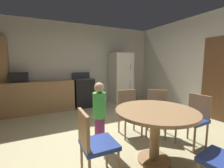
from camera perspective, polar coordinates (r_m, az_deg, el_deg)
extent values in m
plane|color=tan|center=(3.02, 3.98, -19.83)|extent=(14.00, 14.00, 0.00)
cube|color=beige|center=(5.38, -11.58, 7.01)|extent=(5.58, 0.12, 2.70)
cube|color=beige|center=(4.76, 32.26, 5.94)|extent=(0.12, 5.39, 2.70)
cube|color=#9E754C|center=(4.90, -26.62, -4.30)|extent=(2.10, 0.60, 0.90)
cube|color=#9E754C|center=(5.08, -36.39, 2.26)|extent=(0.44, 0.36, 2.10)
cube|color=black|center=(5.07, -10.62, -3.23)|extent=(0.60, 0.60, 0.90)
cube|color=#38383D|center=(5.01, -10.75, 1.95)|extent=(0.60, 0.60, 0.02)
cube|color=#38383D|center=(5.27, -11.58, 3.30)|extent=(0.60, 0.04, 0.18)
cube|color=silver|center=(5.48, 3.35, 2.25)|extent=(0.68, 0.66, 1.76)
cylinder|color=#B2B2B7|center=(5.26, 6.93, 6.34)|extent=(0.02, 0.02, 0.22)
cylinder|color=#B2B2B7|center=(5.32, 6.81, -0.68)|extent=(0.02, 0.02, 0.30)
cube|color=black|center=(4.84, -31.40, 2.21)|extent=(0.44, 0.32, 0.26)
cube|color=brown|center=(4.50, 35.28, 1.46)|extent=(0.05, 0.84, 2.04)
cylinder|color=#9E754C|center=(2.54, 15.38, -25.49)|extent=(0.47, 0.47, 0.03)
cylinder|color=#9E754C|center=(2.37, 15.69, -18.48)|extent=(0.14, 0.14, 0.72)
cylinder|color=#9E754C|center=(2.24, 16.05, -9.69)|extent=(1.13, 1.13, 0.04)
cylinder|color=#9E754C|center=(2.29, 33.19, -24.67)|extent=(0.03, 0.03, 0.43)
cylinder|color=#9E754C|center=(2.83, 28.42, -17.96)|extent=(0.03, 0.03, 0.43)
cylinder|color=#9E754C|center=(3.00, 22.73, -16.10)|extent=(0.03, 0.03, 0.43)
cylinder|color=#9E754C|center=(3.10, 31.93, -15.91)|extent=(0.03, 0.03, 0.43)
cylinder|color=#9E754C|center=(3.26, 26.54, -14.40)|extent=(0.03, 0.03, 0.43)
cube|color=navy|center=(2.96, 27.69, -11.87)|extent=(0.42, 0.42, 0.05)
cube|color=#9E754C|center=(3.05, 29.81, -7.33)|extent=(0.06, 0.38, 0.42)
cylinder|color=#9E754C|center=(2.25, -2.04, -23.97)|extent=(0.03, 0.03, 0.43)
cylinder|color=#9E754C|center=(2.00, 2.36, -28.61)|extent=(0.03, 0.03, 0.43)
cylinder|color=#9E754C|center=(2.16, -11.27, -25.60)|extent=(0.03, 0.03, 0.43)
cube|color=navy|center=(1.94, -4.90, -21.50)|extent=(0.41, 0.41, 0.05)
cube|color=#9E754C|center=(1.80, -10.60, -16.58)|extent=(0.04, 0.38, 0.42)
cylinder|color=#9E754C|center=(3.05, 19.37, -15.54)|extent=(0.03, 0.03, 0.43)
cylinder|color=#9E754C|center=(3.06, 12.76, -15.26)|extent=(0.03, 0.03, 0.43)
cylinder|color=#9E754C|center=(3.37, 19.20, -13.30)|extent=(0.03, 0.03, 0.43)
cylinder|color=#9E754C|center=(3.37, 13.27, -13.05)|extent=(0.03, 0.03, 0.43)
cube|color=navy|center=(3.13, 16.31, -10.25)|extent=(0.57, 0.57, 0.05)
cube|color=#9E754C|center=(3.25, 16.53, -5.76)|extent=(0.30, 0.29, 0.42)
cylinder|color=#9E754C|center=(3.04, 11.14, -15.34)|extent=(0.03, 0.03, 0.43)
cylinder|color=#9E754C|center=(2.90, 5.00, -16.37)|extent=(0.03, 0.03, 0.43)
cylinder|color=#9E754C|center=(3.32, 8.25, -13.26)|extent=(0.03, 0.03, 0.43)
cylinder|color=#9E754C|center=(3.19, 2.58, -14.04)|extent=(0.03, 0.03, 0.43)
cube|color=navy|center=(3.03, 6.81, -10.60)|extent=(0.45, 0.45, 0.05)
cube|color=#9E754C|center=(3.13, 5.50, -5.98)|extent=(0.38, 0.09, 0.42)
cylinder|color=#8C337A|center=(2.72, -4.61, -17.29)|extent=(0.17, 0.17, 0.50)
cylinder|color=#4CC656|center=(2.56, -4.72, -7.90)|extent=(0.31, 0.31, 0.42)
sphere|color=#D6A884|center=(2.50, -4.79, -1.36)|extent=(0.17, 0.17, 0.17)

